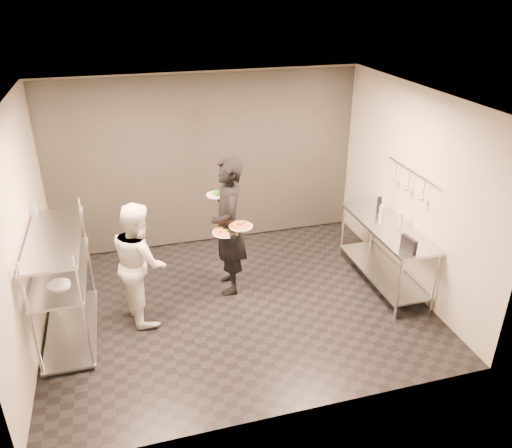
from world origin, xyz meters
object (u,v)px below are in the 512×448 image
object	(u,v)px
salad_plate	(216,194)
pos_monitor	(409,244)
bottle_green	(382,214)
pizza_plate_near	(226,232)
waiter	(229,227)
pass_rack	(63,280)
chef	(140,262)
bottle_clear	(401,220)
pizza_plate_far	(241,226)
prep_counter	(385,244)
bottle_dark	(379,204)

from	to	relation	value
salad_plate	pos_monitor	bearing A→B (deg)	-33.40
salad_plate	bottle_green	size ratio (longest dim) A/B	1.06
pizza_plate_near	salad_plate	distance (m)	0.58
waiter	salad_plate	distance (m)	0.48
pass_rack	bottle_green	world-z (taller)	pass_rack
chef	pizza_plate_near	distance (m)	1.17
pos_monitor	bottle_green	world-z (taller)	bottle_green
salad_plate	bottle_clear	distance (m)	2.58
salad_plate	pos_monitor	xyz separation A→B (m)	(2.16, -1.42, -0.36)
pizza_plate_far	bottle_clear	world-z (taller)	pizza_plate_far
salad_plate	bottle_green	xyz separation A→B (m)	(2.23, -0.60, -0.32)
bottle_clear	chef	bearing A→B (deg)	177.01
pizza_plate_near	bottle_green	bearing A→B (deg)	-3.92
bottle_green	prep_counter	bearing A→B (deg)	-63.00
pizza_plate_far	prep_counter	bearing A→B (deg)	-5.91
pizza_plate_near	pos_monitor	world-z (taller)	pos_monitor
bottle_green	pizza_plate_near	bearing A→B (deg)	176.08
pass_rack	pos_monitor	world-z (taller)	pass_rack
pos_monitor	prep_counter	bearing A→B (deg)	73.51
prep_counter	bottle_green	distance (m)	0.44
pass_rack	pizza_plate_near	size ratio (longest dim) A/B	4.52
pizza_plate_far	bottle_clear	bearing A→B (deg)	-7.08
pos_monitor	bottle_clear	xyz separation A→B (m)	(0.27, 0.66, 0.00)
pass_rack	waiter	world-z (taller)	waiter
pass_rack	prep_counter	bearing A→B (deg)	0.03
salad_plate	bottle_dark	size ratio (longest dim) A/B	1.22
salad_plate	pizza_plate_near	bearing A→B (deg)	-87.52
salad_plate	pos_monitor	size ratio (longest dim) A/B	1.07
pizza_plate_far	salad_plate	xyz separation A→B (m)	(-0.22, 0.49, 0.28)
pizza_plate_far	bottle_dark	distance (m)	2.18
pizza_plate_far	waiter	bearing A→B (deg)	116.71
prep_counter	salad_plate	size ratio (longest dim) A/B	6.36
bottle_clear	pizza_plate_near	bearing A→B (deg)	172.43
chef	bottle_green	world-z (taller)	chef
pizza_plate_far	chef	bearing A→B (deg)	-176.20
pos_monitor	bottle_clear	world-z (taller)	bottle_clear
prep_counter	bottle_green	size ratio (longest dim) A/B	6.77
prep_counter	pizza_plate_near	bearing A→B (deg)	173.46
pos_monitor	pizza_plate_far	bearing A→B (deg)	147.32
prep_counter	salad_plate	xyz separation A→B (m)	(-2.28, 0.70, 0.75)
chef	pos_monitor	size ratio (longest dim) A/B	6.11
bottle_green	bottle_dark	bearing A→B (deg)	66.45
pizza_plate_far	bottle_green	bearing A→B (deg)	-3.00
prep_counter	chef	size ratio (longest dim) A/B	1.12
salad_plate	waiter	bearing A→B (deg)	-68.93
bottle_clear	bottle_dark	xyz separation A→B (m)	(-0.06, 0.52, 0.02)
pass_rack	chef	world-z (taller)	chef
chef	pos_monitor	xyz separation A→B (m)	(3.29, -0.84, 0.21)
pizza_plate_near	bottle_green	world-z (taller)	bottle_green
bottle_green	bottle_dark	xyz separation A→B (m)	(0.15, 0.35, -0.02)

